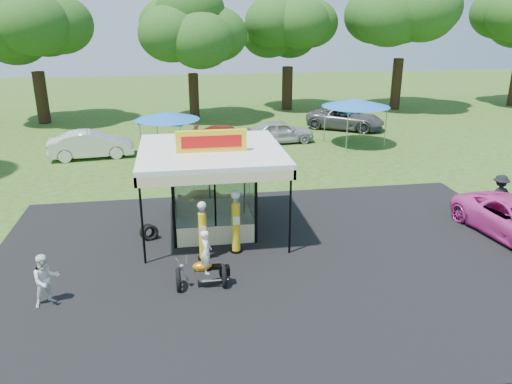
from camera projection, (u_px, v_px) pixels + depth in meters
ground at (289, 289)px, 15.69m from camera, size 120.00×120.00×0.00m
asphalt_apron at (277, 260)px, 17.55m from camera, size 20.00×14.00×0.04m
gas_station_kiosk at (212, 188)px, 19.44m from camera, size 5.40×5.40×4.18m
gas_pump_left at (203, 232)px, 17.24m from camera, size 0.41×0.41×2.20m
gas_pump_right at (236, 223)px, 17.76m from camera, size 0.45×0.45×2.40m
motorcycle at (205, 265)px, 15.58m from camera, size 1.70×0.82×2.02m
spare_tires at (149, 232)px, 19.04m from camera, size 0.80×0.61×0.65m
kiosk_car at (209, 200)px, 21.93m from camera, size 2.82×1.13×0.96m
spectator_west at (46, 280)px, 14.63m from camera, size 0.99×0.93×1.63m
spectator_east_a at (499, 195)px, 21.16m from camera, size 1.20×0.72×1.83m
bg_car_a at (91, 145)px, 29.85m from camera, size 5.10×2.31×1.62m
bg_car_b at (227, 136)px, 32.79m from camera, size 4.55×2.19×1.28m
bg_car_c at (280, 132)px, 33.36m from camera, size 4.61×2.24×1.52m
bg_car_d at (345, 119)px, 37.37m from camera, size 6.24×5.28×1.59m
tent_west at (167, 116)px, 29.70m from camera, size 3.86×3.86×2.70m
tent_east at (356, 103)px, 32.13m from camera, size 4.38×4.38×3.06m
oak_far_b at (32, 30)px, 37.34m from camera, size 9.30×9.30×11.09m
oak_far_c at (191, 34)px, 38.64m from camera, size 8.95×8.95×10.55m
oak_far_d at (288, 32)px, 43.19m from camera, size 8.83×8.83×10.52m
oak_far_e at (403, 17)px, 42.91m from camera, size 10.46×10.46×12.45m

